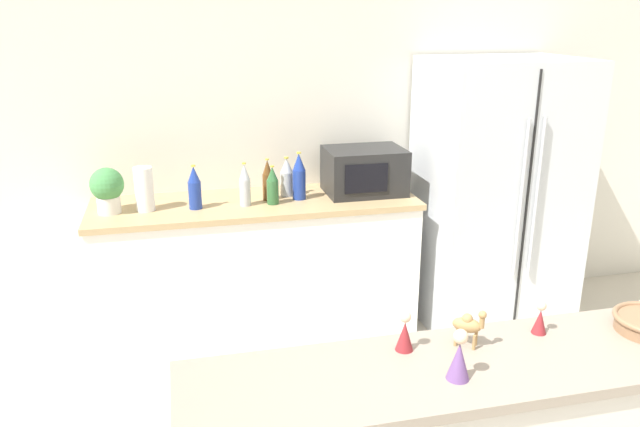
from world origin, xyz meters
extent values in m
cube|color=silver|center=(0.00, 2.73, 1.27)|extent=(8.00, 0.06, 2.55)
cube|color=white|center=(-0.55, 2.40, 0.43)|extent=(1.91, 0.60, 0.87)
cube|color=tan|center=(-0.55, 2.40, 0.89)|extent=(1.94, 0.63, 0.03)
cube|color=silver|center=(0.99, 2.31, 0.86)|extent=(0.93, 0.73, 1.72)
cube|color=black|center=(0.99, 1.94, 0.86)|extent=(0.01, 0.01, 1.65)
cylinder|color=#B2B5BA|center=(0.94, 1.93, 0.95)|extent=(0.02, 0.02, 0.95)
cylinder|color=#B2B5BA|center=(1.04, 1.93, 0.95)|extent=(0.02, 0.02, 0.95)
cube|color=gray|center=(-0.06, 0.38, 0.93)|extent=(2.00, 0.45, 0.03)
cylinder|color=silver|center=(-1.38, 2.36, 0.95)|extent=(0.13, 0.13, 0.10)
sphere|color=#478E4C|center=(-1.38, 2.36, 1.07)|extent=(0.19, 0.19, 0.19)
cylinder|color=white|center=(-1.18, 2.36, 1.03)|extent=(0.11, 0.11, 0.25)
cube|color=black|center=(0.14, 2.42, 1.04)|extent=(0.48, 0.36, 0.28)
cube|color=black|center=(0.10, 2.24, 1.04)|extent=(0.26, 0.01, 0.17)
cylinder|color=navy|center=(-0.28, 2.38, 0.99)|extent=(0.08, 0.08, 0.18)
cone|color=navy|center=(-0.28, 2.38, 1.14)|extent=(0.08, 0.08, 0.10)
cylinder|color=gold|center=(-0.28, 2.38, 1.19)|extent=(0.03, 0.03, 0.01)
cylinder|color=#2D6033|center=(-0.45, 2.31, 0.98)|extent=(0.07, 0.07, 0.14)
cone|color=#2D6033|center=(-0.45, 2.31, 1.09)|extent=(0.07, 0.07, 0.08)
cylinder|color=gold|center=(-0.45, 2.31, 1.13)|extent=(0.02, 0.02, 0.01)
cylinder|color=brown|center=(-0.47, 2.40, 0.98)|extent=(0.06, 0.06, 0.16)
cone|color=brown|center=(-0.47, 2.40, 1.11)|extent=(0.06, 0.06, 0.09)
cylinder|color=gold|center=(-0.47, 2.40, 1.15)|extent=(0.02, 0.02, 0.01)
cylinder|color=#B2B7BC|center=(-0.34, 2.46, 0.98)|extent=(0.08, 0.08, 0.15)
cone|color=#B2B7BC|center=(-0.34, 2.46, 1.10)|extent=(0.08, 0.08, 0.08)
cylinder|color=gold|center=(-0.34, 2.46, 1.14)|extent=(0.03, 0.03, 0.01)
cylinder|color=#B2B7BC|center=(-0.62, 2.32, 0.98)|extent=(0.06, 0.06, 0.16)
cone|color=#B2B7BC|center=(-0.62, 2.32, 1.11)|extent=(0.06, 0.06, 0.09)
cylinder|color=gold|center=(-0.62, 2.32, 1.16)|extent=(0.02, 0.02, 0.01)
cylinder|color=navy|center=(-0.90, 2.33, 0.98)|extent=(0.07, 0.07, 0.16)
cone|color=navy|center=(-0.90, 2.33, 1.11)|extent=(0.07, 0.07, 0.09)
cylinder|color=gold|center=(-0.90, 2.33, 1.16)|extent=(0.03, 0.03, 0.01)
ellipsoid|color=#A87F4C|center=(-0.11, 0.48, 1.02)|extent=(0.10, 0.10, 0.05)
sphere|color=#A87F4C|center=(-0.11, 0.48, 1.04)|extent=(0.04, 0.04, 0.04)
cylinder|color=#A87F4C|center=(-0.07, 0.45, 1.05)|extent=(0.02, 0.02, 0.05)
sphere|color=#A87F4C|center=(-0.07, 0.45, 1.07)|extent=(0.03, 0.03, 0.03)
cylinder|color=#A87F4C|center=(-0.08, 0.47, 0.97)|extent=(0.01, 0.01, 0.05)
cylinder|color=#A87F4C|center=(-0.10, 0.45, 0.97)|extent=(0.01, 0.01, 0.05)
cylinder|color=#A87F4C|center=(-0.13, 0.51, 0.97)|extent=(0.01, 0.01, 0.05)
cylinder|color=#A87F4C|center=(-0.14, 0.49, 0.97)|extent=(0.01, 0.01, 0.05)
cone|color=maroon|center=(0.17, 0.50, 0.99)|extent=(0.05, 0.05, 0.09)
sphere|color=beige|center=(0.17, 0.50, 1.05)|extent=(0.03, 0.03, 0.03)
cone|color=#6B4784|center=(-0.22, 0.31, 1.01)|extent=(0.07, 0.07, 0.12)
sphere|color=beige|center=(-0.22, 0.31, 1.09)|extent=(0.04, 0.04, 0.04)
cone|color=maroon|center=(-0.32, 0.50, 1.00)|extent=(0.06, 0.06, 0.10)
sphere|color=beige|center=(-0.32, 0.50, 1.07)|extent=(0.04, 0.04, 0.04)
camera|label=1|loc=(-0.99, -1.17, 2.00)|focal=35.00mm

